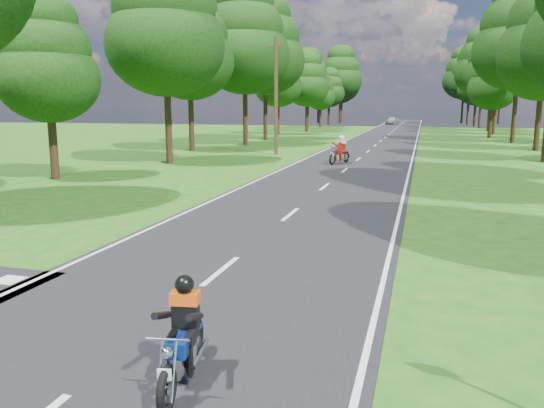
% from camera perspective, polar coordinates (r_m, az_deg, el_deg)
% --- Properties ---
extents(ground, '(160.00, 160.00, 0.00)m').
position_cam_1_polar(ground, '(9.44, -10.01, -10.76)').
color(ground, '#165012').
rests_on(ground, ground).
extents(main_road, '(7.00, 140.00, 0.02)m').
position_cam_1_polar(main_road, '(58.11, 12.08, 7.02)').
color(main_road, black).
rests_on(main_road, ground).
extents(road_markings, '(7.40, 140.00, 0.01)m').
position_cam_1_polar(road_markings, '(56.25, 11.80, 6.93)').
color(road_markings, silver).
rests_on(road_markings, main_road).
extents(treeline, '(40.00, 115.35, 14.78)m').
position_cam_1_polar(treeline, '(68.16, 14.20, 14.37)').
color(treeline, black).
rests_on(treeline, ground).
extents(telegraph_pole, '(1.20, 0.26, 8.00)m').
position_cam_1_polar(telegraph_pole, '(37.23, 0.44, 11.62)').
color(telegraph_pole, '#382616').
rests_on(telegraph_pole, ground).
extents(rider_near_blue, '(0.80, 1.67, 1.33)m').
position_cam_1_polar(rider_near_blue, '(6.75, -9.67, -13.38)').
color(rider_near_blue, navy).
rests_on(rider_near_blue, main_road).
extents(rider_far_red, '(1.30, 2.09, 1.66)m').
position_cam_1_polar(rider_far_red, '(31.38, 7.30, 5.83)').
color(rider_far_red, '#A10C0F').
rests_on(rider_far_red, main_road).
extents(distant_car, '(2.60, 4.33, 1.38)m').
position_cam_1_polar(distant_car, '(98.29, 12.83, 8.77)').
color(distant_car, '#B8BAC0').
rests_on(distant_car, main_road).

